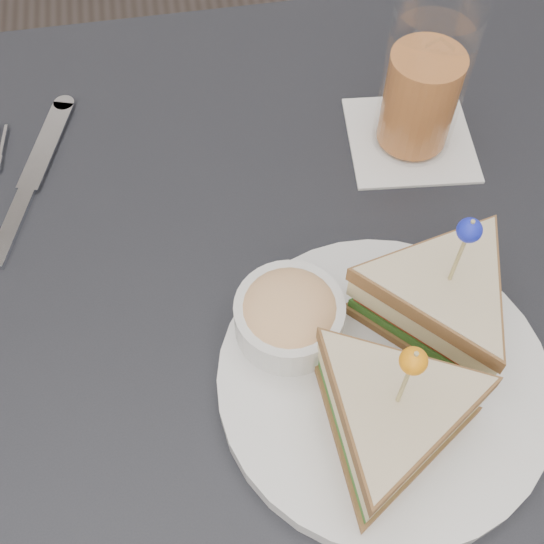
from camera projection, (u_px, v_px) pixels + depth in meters
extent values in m
plane|color=#3F3833|center=(267.00, 527.00, 1.18)|extent=(3.50, 3.50, 0.00)
cube|color=black|center=(262.00, 326.00, 0.56)|extent=(0.80, 0.80, 0.03)
cylinder|color=black|center=(0.00, 278.00, 1.03)|extent=(0.04, 0.04, 0.72)
cylinder|color=black|center=(443.00, 215.00, 1.10)|extent=(0.04, 0.04, 0.72)
cylinder|color=silver|center=(383.00, 383.00, 0.51)|extent=(0.26, 0.26, 0.01)
cylinder|color=silver|center=(384.00, 377.00, 0.50)|extent=(0.26, 0.26, 0.00)
cylinder|color=tan|center=(405.00, 382.00, 0.40)|extent=(0.00, 0.00, 0.08)
sphere|color=orange|center=(413.00, 361.00, 0.38)|extent=(0.02, 0.02, 0.02)
cylinder|color=tan|center=(459.00, 256.00, 0.45)|extent=(0.00, 0.00, 0.08)
sphere|color=#1723B3|center=(469.00, 230.00, 0.43)|extent=(0.02, 0.02, 0.02)
cylinder|color=silver|center=(289.00, 319.00, 0.51)|extent=(0.09, 0.09, 0.04)
ellipsoid|color=#E0B772|center=(289.00, 310.00, 0.50)|extent=(0.08, 0.08, 0.03)
cube|color=silver|center=(13.00, 223.00, 0.60)|extent=(0.04, 0.09, 0.01)
cube|color=silver|center=(46.00, 144.00, 0.65)|extent=(0.05, 0.11, 0.00)
cylinder|color=silver|center=(64.00, 103.00, 0.68)|extent=(0.03, 0.03, 0.00)
cube|color=white|center=(410.00, 139.00, 0.65)|extent=(0.13, 0.13, 0.00)
cylinder|color=#C47137|center=(420.00, 99.00, 0.61)|extent=(0.07, 0.07, 0.09)
cylinder|color=white|center=(425.00, 79.00, 0.59)|extent=(0.08, 0.08, 0.15)
cube|color=white|center=(438.00, 54.00, 0.58)|extent=(0.02, 0.02, 0.02)
cube|color=white|center=(416.00, 70.00, 0.58)|extent=(0.02, 0.02, 0.02)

